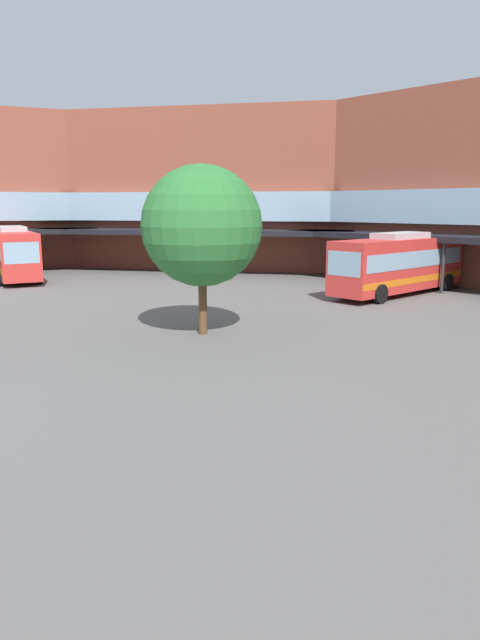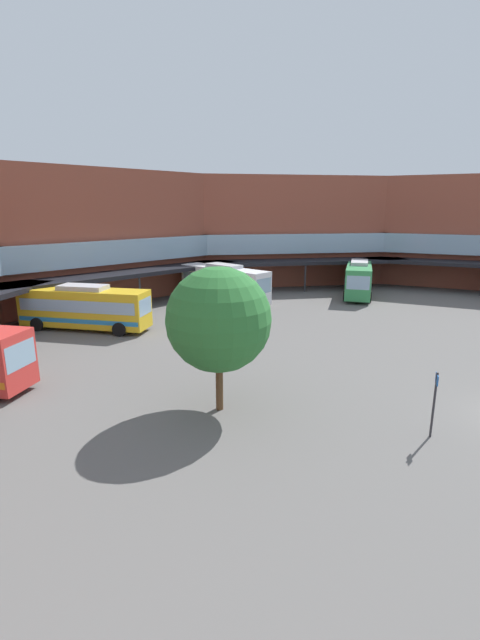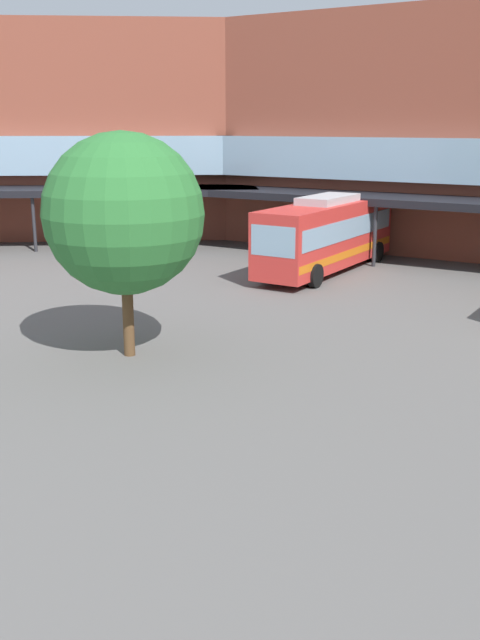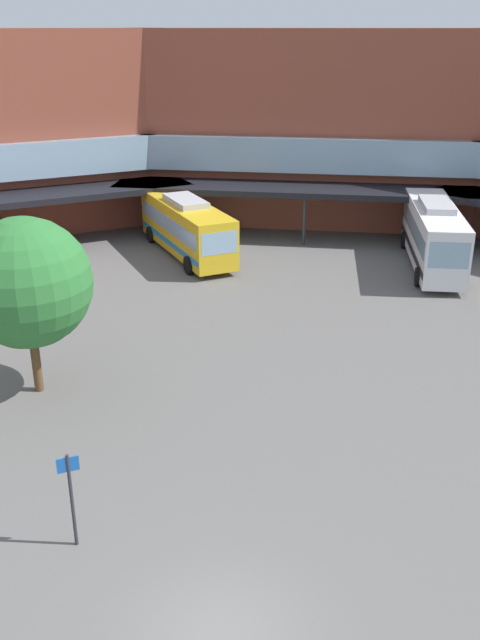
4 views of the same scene
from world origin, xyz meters
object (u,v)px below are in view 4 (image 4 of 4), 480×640
Objects in this scene: plaza_tree at (26,283)px; bus_5 at (186,226)px; bus_0 at (434,234)px; stop_sign_post at (71,492)px.

bus_5 is at bearing 66.33° from plaza_tree.
bus_0 is 25.32m from plaza_tree.
plaza_tree is at bearing 101.82° from stop_sign_post.
stop_sign_post is (-19.94, -21.92, -0.22)m from bus_0.
plaza_tree is 10.12m from stop_sign_post.
plaza_tree is (-21.93, -12.39, 2.56)m from bus_0.
plaza_tree is 2.38× the size of stop_sign_post.
bus_0 reaches higher than bus_5.
stop_sign_post is (1.99, -9.52, -2.78)m from plaza_tree.
plaza_tree reaches higher than bus_5.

